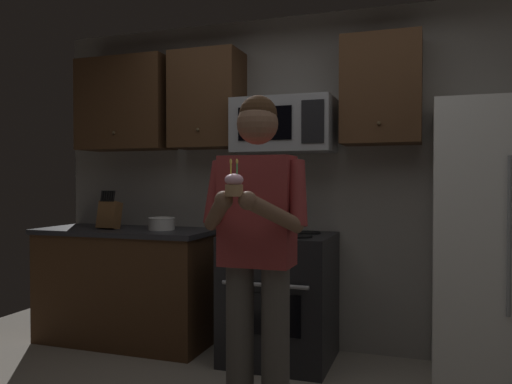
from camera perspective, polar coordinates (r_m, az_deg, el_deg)
The scene contains 10 objects.
wall_back at distance 4.03m, azimuth 6.29°, elevation 1.12°, with size 4.40×0.10×2.60m, color gray.
oven_range at distance 3.78m, azimuth 2.68°, elevation -11.69°, with size 0.76×0.70×0.93m.
microwave at distance 3.82m, azimuth 3.20°, elevation 7.43°, with size 0.74×0.41×0.40m.
refrigerator at distance 3.56m, azimuth 26.50°, elevation -5.48°, with size 0.90×0.75×1.80m.
cabinet_row_upper at distance 4.09m, azimuth -4.50°, elevation 10.26°, with size 2.78×0.36×0.76m.
counter_left at distance 4.34m, azimuth -14.24°, elevation -10.05°, with size 1.44×0.66×0.92m.
knife_block at distance 4.29m, azimuth -16.12°, elevation -2.43°, with size 0.16×0.15×0.32m.
bowl_large_white at distance 4.10m, azimuth -10.54°, elevation -3.47°, with size 0.21×0.21×0.10m.
person at distance 2.69m, azimuth 0.09°, elevation -5.44°, with size 0.60×0.48×1.76m.
cupcake at distance 2.36m, azimuth -2.48°, elevation 0.85°, with size 0.09×0.09×0.17m.
Camera 1 is at (0.87, -2.18, 1.31)m, focal length 35.67 mm.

